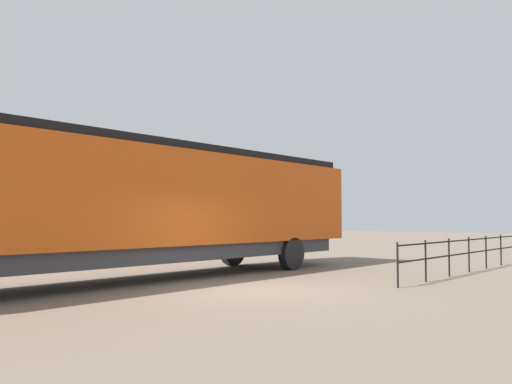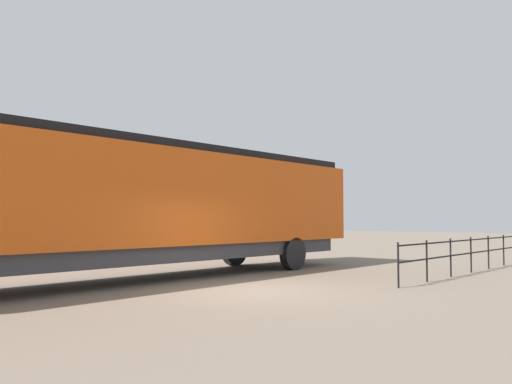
# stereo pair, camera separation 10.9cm
# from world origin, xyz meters

# --- Properties ---
(ground_plane) EXTENTS (120.00, 120.00, 0.00)m
(ground_plane) POSITION_xyz_m (0.00, 0.00, 0.00)
(ground_plane) COLOR #756656
(locomotive) EXTENTS (3.02, 16.80, 3.88)m
(locomotive) POSITION_xyz_m (-3.85, -0.09, 2.20)
(locomotive) COLOR #D15114
(locomotive) RESTS_ON ground_plane
(platform_fence) EXTENTS (0.05, 10.43, 1.14)m
(platform_fence) POSITION_xyz_m (2.40, 7.88, 0.74)
(platform_fence) COLOR black
(platform_fence) RESTS_ON ground_plane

